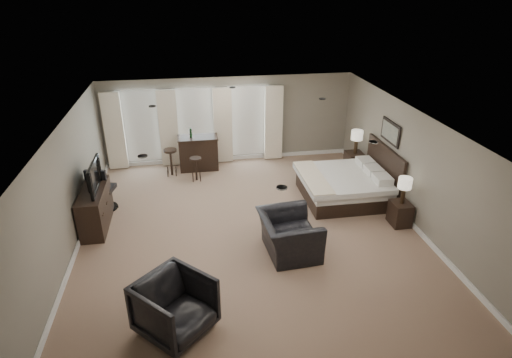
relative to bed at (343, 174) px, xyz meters
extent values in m
cube|color=#886B57|center=(-2.58, -1.18, -0.68)|extent=(7.60, 8.60, 0.04)
cube|color=silver|center=(-2.58, -1.18, 1.92)|extent=(7.60, 8.60, 0.04)
cube|color=gray|center=(-2.58, 3.07, 0.62)|extent=(7.50, 0.04, 2.60)
cube|color=gray|center=(-2.58, -5.43, 0.62)|extent=(7.50, 0.04, 2.60)
cube|color=gray|center=(-6.33, -1.18, 0.62)|extent=(0.04, 8.50, 2.60)
cube|color=gray|center=(1.17, -1.18, 0.62)|extent=(0.04, 8.50, 2.60)
cube|color=silver|center=(-5.18, 3.01, 0.57)|extent=(1.15, 0.04, 2.05)
cube|color=silver|center=(-3.58, 3.01, 0.57)|extent=(1.15, 0.04, 2.05)
cube|color=silver|center=(-1.98, 3.01, 0.57)|extent=(1.15, 0.04, 2.05)
cube|color=beige|center=(-5.93, 2.89, 0.50)|extent=(0.55, 0.12, 2.30)
cube|color=beige|center=(-4.38, 2.89, 0.50)|extent=(0.55, 0.12, 2.30)
cube|color=beige|center=(-2.78, 2.89, 0.50)|extent=(0.55, 0.12, 2.30)
cube|color=beige|center=(-1.23, 2.89, 0.50)|extent=(0.55, 0.12, 2.30)
cube|color=silver|center=(0.00, 0.00, 0.00)|extent=(2.14, 2.04, 1.36)
cube|color=black|center=(0.89, -1.45, -0.40)|extent=(0.42, 0.51, 0.55)
cube|color=black|center=(0.89, 1.45, -0.37)|extent=(0.47, 0.58, 0.63)
cube|color=beige|center=(0.89, -1.45, 0.19)|extent=(0.31, 0.31, 0.63)
cube|color=beige|center=(0.89, 1.45, 0.29)|extent=(0.33, 0.33, 0.68)
cube|color=slate|center=(1.12, 0.00, 1.07)|extent=(0.04, 0.96, 0.56)
cube|color=black|center=(-6.03, -0.37, -0.22)|extent=(0.51, 1.59, 0.92)
imported|color=black|center=(-6.03, -0.37, 0.32)|extent=(0.65, 1.14, 0.15)
imported|color=black|center=(-1.92, -2.12, -0.11)|extent=(0.94, 1.36, 1.13)
imported|color=black|center=(-4.22, -3.97, -0.14)|extent=(1.43, 1.43, 1.07)
cube|color=black|center=(-3.56, 2.51, -0.17)|extent=(1.17, 0.61, 1.02)
cube|color=black|center=(-4.37, 2.19, -0.28)|extent=(0.38, 0.38, 0.79)
cube|color=black|center=(-3.67, 1.71, -0.34)|extent=(0.33, 0.33, 0.68)
cube|color=black|center=(-5.98, 0.42, -0.10)|extent=(0.71, 0.71, 1.16)
camera|label=1|loc=(-3.81, -9.37, 4.57)|focal=30.00mm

